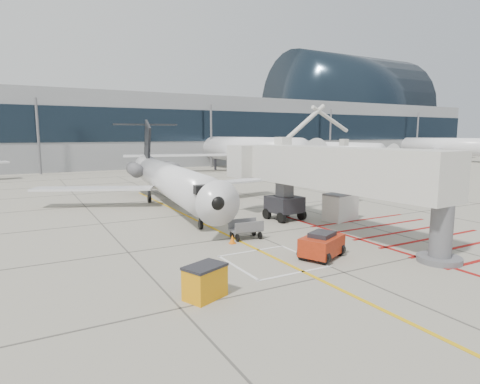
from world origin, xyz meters
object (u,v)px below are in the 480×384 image
pushback_tug (322,244)px  spill_bin (205,282)px  regional_jet (176,165)px  jet_bridge (345,177)px

pushback_tug → spill_bin: bearing=169.2°
pushback_tug → spill_bin: 7.61m
pushback_tug → spill_bin: (-7.38, -1.84, -0.05)m
regional_jet → jet_bridge: (6.37, -12.84, -0.19)m
regional_jet → pushback_tug: regional_jet is taller
jet_bridge → spill_bin: (-11.59, -4.74, -3.02)m
regional_jet → jet_bridge: size_ratio=1.60×
regional_jet → jet_bridge: 14.34m
regional_jet → jet_bridge: regional_jet is taller
jet_bridge → pushback_tug: (-4.20, -2.90, -2.97)m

